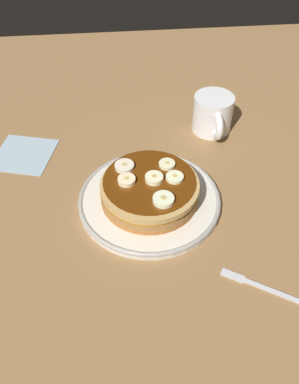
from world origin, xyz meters
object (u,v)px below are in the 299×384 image
(banana_slice_4, at_px, (167,164))
(pancake_stack, at_px, (152,190))
(banana_slice_3, at_px, (174,176))
(banana_slice_5, at_px, (126,179))
(fork, at_px, (259,285))
(banana_slice_2, at_px, (163,200))
(coffee_mug, at_px, (213,114))
(plate, at_px, (150,199))
(banana_slice_1, at_px, (124,166))
(napkin, at_px, (24,154))
(banana_slice_0, at_px, (154,180))

(banana_slice_4, bearing_deg, pancake_stack, -39.79)
(banana_slice_3, distance_m, banana_slice_5, 0.08)
(pancake_stack, bearing_deg, fork, 37.56)
(banana_slice_3, bearing_deg, fork, 28.24)
(banana_slice_4, relative_size, fork, 0.24)
(pancake_stack, bearing_deg, banana_slice_2, 16.29)
(banana_slice_2, relative_size, coffee_mug, 0.30)
(plate, distance_m, banana_slice_3, 0.06)
(banana_slice_1, distance_m, banana_slice_4, 0.07)
(coffee_mug, distance_m, fork, 0.38)
(banana_slice_1, xyz_separation_m, banana_slice_3, (0.03, 0.08, -0.00))
(plate, xyz_separation_m, pancake_stack, (0.00, 0.00, 0.02))
(plate, relative_size, pancake_stack, 1.40)
(pancake_stack, height_order, banana_slice_3, banana_slice_3)
(banana_slice_2, distance_m, banana_slice_5, 0.08)
(banana_slice_1, distance_m, napkin, 0.23)
(plate, height_order, banana_slice_2, banana_slice_2)
(pancake_stack, relative_size, banana_slice_2, 5.14)
(banana_slice_2, distance_m, napkin, 0.33)
(napkin, bearing_deg, coffee_mug, 96.44)
(banana_slice_1, distance_m, fork, 0.29)
(plate, height_order, coffee_mug, coffee_mug)
(pancake_stack, bearing_deg, banana_slice_5, -98.06)
(banana_slice_2, bearing_deg, napkin, -129.02)
(banana_slice_0, bearing_deg, banana_slice_3, 99.73)
(banana_slice_0, relative_size, fork, 0.26)
(banana_slice_5, distance_m, napkin, 0.25)
(banana_slice_1, bearing_deg, banana_slice_2, 33.46)
(coffee_mug, xyz_separation_m, fork, (0.38, -0.01, -0.04))
(banana_slice_0, bearing_deg, pancake_stack, -97.59)
(plate, bearing_deg, coffee_mug, 142.57)
(banana_slice_3, bearing_deg, banana_slice_2, -25.66)
(banana_slice_0, bearing_deg, fork, 36.75)
(napkin, bearing_deg, banana_slice_2, 50.98)
(napkin, height_order, fork, fork)
(banana_slice_4, bearing_deg, banana_slice_2, -11.32)
(banana_slice_2, xyz_separation_m, banana_slice_4, (-0.08, 0.02, -0.00))
(plate, height_order, napkin, plate)
(plate, bearing_deg, banana_slice_0, 67.39)
(coffee_mug, bearing_deg, banana_slice_4, -35.69)
(banana_slice_2, distance_m, banana_slice_3, 0.06)
(banana_slice_3, relative_size, banana_slice_5, 1.00)
(banana_slice_0, bearing_deg, coffee_mug, 144.43)
(plate, height_order, fork, plate)
(pancake_stack, height_order, banana_slice_0, banana_slice_0)
(pancake_stack, distance_m, fork, 0.23)
(banana_slice_0, xyz_separation_m, banana_slice_2, (0.05, 0.01, -0.00))
(pancake_stack, bearing_deg, banana_slice_0, 82.41)
(banana_slice_2, xyz_separation_m, banana_slice_5, (-0.05, -0.05, 0.00))
(plate, distance_m, banana_slice_5, 0.06)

